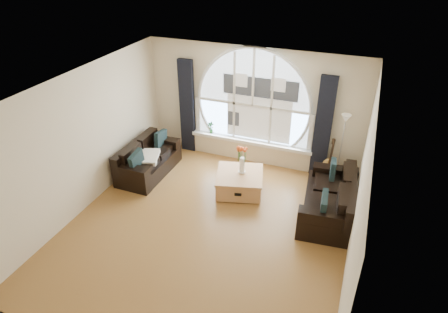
# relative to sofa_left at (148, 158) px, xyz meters

# --- Properties ---
(ground) EXTENTS (5.00, 5.50, 0.01)m
(ground) POSITION_rel_sofa_left_xyz_m (1.97, -1.30, -0.40)
(ground) COLOR brown
(ground) RESTS_ON ground
(ceiling) EXTENTS (5.00, 5.50, 0.01)m
(ceiling) POSITION_rel_sofa_left_xyz_m (1.97, -1.30, 2.30)
(ceiling) COLOR silver
(ceiling) RESTS_ON ground
(wall_back) EXTENTS (5.00, 0.01, 2.70)m
(wall_back) POSITION_rel_sofa_left_xyz_m (1.97, 1.45, 0.95)
(wall_back) COLOR beige
(wall_back) RESTS_ON ground
(wall_front) EXTENTS (5.00, 0.01, 2.70)m
(wall_front) POSITION_rel_sofa_left_xyz_m (1.97, -4.05, 0.95)
(wall_front) COLOR beige
(wall_front) RESTS_ON ground
(wall_left) EXTENTS (0.01, 5.50, 2.70)m
(wall_left) POSITION_rel_sofa_left_xyz_m (-0.53, -1.30, 0.95)
(wall_left) COLOR beige
(wall_left) RESTS_ON ground
(wall_right) EXTENTS (0.01, 5.50, 2.70)m
(wall_right) POSITION_rel_sofa_left_xyz_m (4.47, -1.30, 0.95)
(wall_right) COLOR beige
(wall_right) RESTS_ON ground
(attic_slope) EXTENTS (0.92, 5.50, 0.72)m
(attic_slope) POSITION_rel_sofa_left_xyz_m (4.17, -1.30, 1.95)
(attic_slope) COLOR silver
(attic_slope) RESTS_ON ground
(arched_window) EXTENTS (2.60, 0.06, 2.15)m
(arched_window) POSITION_rel_sofa_left_xyz_m (1.97, 1.42, 1.23)
(arched_window) COLOR silver
(arched_window) RESTS_ON wall_back
(window_sill) EXTENTS (2.90, 0.22, 0.08)m
(window_sill) POSITION_rel_sofa_left_xyz_m (1.97, 1.35, 0.11)
(window_sill) COLOR white
(window_sill) RESTS_ON wall_back
(window_frame) EXTENTS (2.76, 0.08, 2.15)m
(window_frame) POSITION_rel_sofa_left_xyz_m (1.97, 1.39, 1.23)
(window_frame) COLOR white
(window_frame) RESTS_ON wall_back
(neighbor_house) EXTENTS (1.70, 0.02, 1.50)m
(neighbor_house) POSITION_rel_sofa_left_xyz_m (2.12, 1.41, 1.10)
(neighbor_house) COLOR silver
(neighbor_house) RESTS_ON wall_back
(curtain_left) EXTENTS (0.35, 0.12, 2.30)m
(curtain_left) POSITION_rel_sofa_left_xyz_m (0.37, 1.33, 0.75)
(curtain_left) COLOR black
(curtain_left) RESTS_ON ground
(curtain_right) EXTENTS (0.35, 0.12, 2.30)m
(curtain_right) POSITION_rel_sofa_left_xyz_m (3.57, 1.33, 0.75)
(curtain_right) COLOR black
(curtain_right) RESTS_ON ground
(sofa_left) EXTENTS (0.84, 1.64, 0.73)m
(sofa_left) POSITION_rel_sofa_left_xyz_m (0.00, 0.00, 0.00)
(sofa_left) COLOR black
(sofa_left) RESTS_ON ground
(sofa_right) EXTENTS (1.07, 1.88, 0.80)m
(sofa_right) POSITION_rel_sofa_left_xyz_m (3.99, -0.09, 0.00)
(sofa_right) COLOR black
(sofa_right) RESTS_ON ground
(coffee_chest) EXTENTS (1.16, 1.16, 0.46)m
(coffee_chest) POSITION_rel_sofa_left_xyz_m (2.14, 0.05, -0.17)
(coffee_chest) COLOR #B87D4C
(coffee_chest) RESTS_ON ground
(throw_blanket) EXTENTS (0.69, 0.69, 0.10)m
(throw_blanket) POSITION_rel_sofa_left_xyz_m (0.03, -0.14, 0.10)
(throw_blanket) COLOR silver
(throw_blanket) RESTS_ON sofa_left
(vase_flowers) EXTENTS (0.24, 0.24, 0.70)m
(vase_flowers) POSITION_rel_sofa_left_xyz_m (2.17, 0.12, 0.41)
(vase_flowers) COLOR white
(vase_flowers) RESTS_ON coffee_chest
(floor_lamp) EXTENTS (0.24, 0.24, 1.60)m
(floor_lamp) POSITION_rel_sofa_left_xyz_m (4.00, 1.15, 0.40)
(floor_lamp) COLOR #B2B2B2
(floor_lamp) RESTS_ON ground
(guitar) EXTENTS (0.40, 0.30, 1.06)m
(guitar) POSITION_rel_sofa_left_xyz_m (3.84, 1.18, 0.13)
(guitar) COLOR brown
(guitar) RESTS_ON ground
(potted_plant) EXTENTS (0.16, 0.12, 0.29)m
(potted_plant) POSITION_rel_sofa_left_xyz_m (0.96, 1.35, 0.30)
(potted_plant) COLOR #1E6023
(potted_plant) RESTS_ON window_sill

